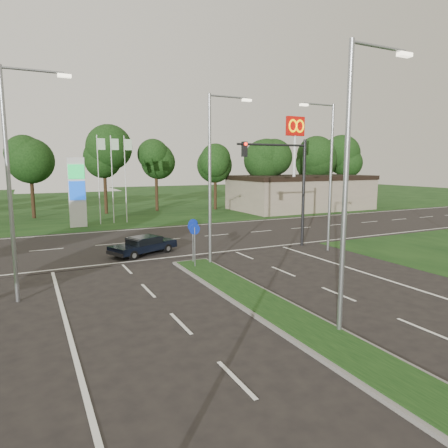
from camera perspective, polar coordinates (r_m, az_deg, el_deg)
name	(u,v)px	position (r m, az deg, el deg)	size (l,w,h in m)	color
verge_far	(90,203)	(59.04, -18.63, 2.80)	(160.00, 50.00, 0.02)	black
cross_road	(154,241)	(28.90, -10.03, -2.38)	(160.00, 12.00, 0.02)	black
median_kerb	(368,365)	(12.00, 19.91, -18.36)	(2.00, 26.00, 0.12)	slate
commercial_building	(301,193)	(49.49, 10.89, 4.41)	(16.00, 9.00, 4.00)	gray
streetlight_median_near	(351,175)	(12.88, 17.68, 6.74)	(2.53, 0.22, 9.00)	gray
streetlight_median_far	(213,170)	(21.24, -1.55, 7.66)	(2.53, 0.22, 9.00)	gray
streetlight_left_far	(14,173)	(17.27, -27.81, 6.51)	(2.53, 0.22, 9.00)	gray
streetlight_right_far	(328,170)	(25.52, 14.68, 7.53)	(2.53, 0.22, 9.00)	gray
traffic_signal	(288,176)	(26.10, 9.06, 6.77)	(5.10, 0.42, 7.00)	black
median_signs	(193,233)	(21.52, -4.38, -1.36)	(1.16, 1.76, 2.38)	gray
gas_pylon	(80,190)	(36.61, -19.94, 4.55)	(5.80, 1.26, 8.00)	silver
mcdonalds_sign	(295,140)	(43.83, 10.12, 11.75)	(2.20, 0.47, 10.40)	silver
treeline_far	(109,151)	(43.96, -16.14, 10.04)	(6.00, 6.00, 9.90)	black
navy_sedan	(143,245)	(24.54, -11.44, -2.96)	(4.30, 3.05, 1.09)	black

